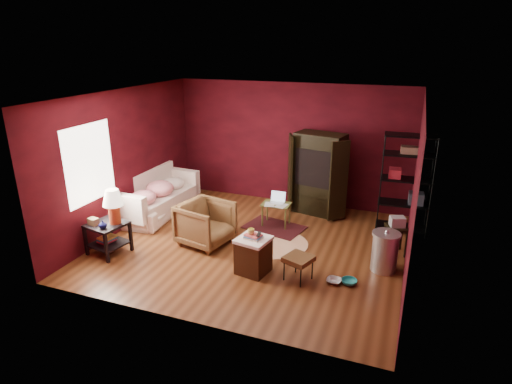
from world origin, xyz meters
TOP-DOWN VIEW (x-y plane):
  - room at (-0.04, -0.01)m, footprint 5.54×5.04m
  - sofa at (-2.47, 0.64)m, footprint 0.74×1.98m
  - armchair at (-0.85, -0.25)m, footprint 0.99×1.03m
  - pet_bowl_steel at (1.71, -0.79)m, footprint 0.24×0.07m
  - pet_bowl_turquoise at (1.95, -0.75)m, footprint 0.26×0.11m
  - vase at (-2.25, -1.40)m, footprint 0.17×0.17m
  - mug at (0.34, -0.94)m, footprint 0.14×0.12m
  - side_table at (-2.26, -1.17)m, footprint 0.72×0.72m
  - sofa_cushions at (-2.52, 0.65)m, footprint 1.00×2.18m
  - hamper at (0.38, -0.93)m, footprint 0.59×0.59m
  - footstool at (1.14, -0.91)m, footprint 0.52×0.52m
  - rug_round at (0.40, 0.19)m, footprint 1.56×1.56m
  - rug_oriental at (0.15, 0.88)m, footprint 1.32×1.02m
  - laptop_desk at (0.14, 1.02)m, footprint 0.58×0.46m
  - tv_armoire at (0.78, 2.02)m, footprint 1.39×0.93m
  - wire_shelving at (2.62, 1.61)m, footprint 1.00×0.49m
  - small_stand at (2.55, 0.59)m, footprint 0.46×0.46m
  - trash_can at (2.41, -0.10)m, footprint 0.60×0.60m

SIDE VIEW (x-z plane):
  - rug_round at x=0.40m, z-range 0.00..0.01m
  - rug_oriental at x=0.15m, z-range 0.01..0.02m
  - pet_bowl_steel at x=1.71m, z-range 0.00..0.24m
  - pet_bowl_turquoise at x=1.95m, z-range 0.00..0.25m
  - hamper at x=0.38m, z-range -0.03..0.68m
  - trash_can at x=2.41m, z-range -0.02..0.72m
  - footstool at x=1.14m, z-range 0.15..0.57m
  - sofa at x=-2.47m, z-range 0.00..0.76m
  - sofa_cushions at x=-2.52m, z-range -0.01..0.88m
  - laptop_desk at x=0.14m, z-range 0.08..0.79m
  - armchair at x=-0.85m, z-range 0.00..0.90m
  - small_stand at x=2.55m, z-range 0.18..0.90m
  - vase at x=-2.25m, z-range 0.58..0.73m
  - side_table at x=-2.26m, z-range 0.12..1.34m
  - mug at x=0.34m, z-range 0.69..0.81m
  - tv_armoire at x=0.78m, z-range 0.04..1.84m
  - wire_shelving at x=2.62m, z-range 0.10..2.10m
  - room at x=-0.04m, z-range -0.02..2.82m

